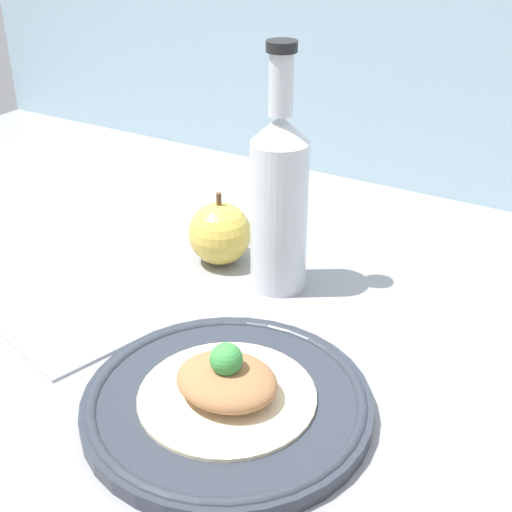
{
  "coord_description": "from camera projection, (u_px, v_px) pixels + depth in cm",
  "views": [
    {
      "loc": [
        34.06,
        -54.86,
        46.7
      ],
      "look_at": [
        0.46,
        2.5,
        10.7
      ],
      "focal_mm": 50.0,
      "sensor_mm": 36.0,
      "label": 1
    }
  ],
  "objects": [
    {
      "name": "ground_plane",
      "position": [
        241.0,
        363.0,
        0.8
      ],
      "size": [
        180.0,
        110.0,
        4.0
      ],
      "primitive_type": "cube",
      "color": "gray"
    },
    {
      "name": "plate",
      "position": [
        227.0,
        403.0,
        0.69
      ],
      "size": [
        28.4,
        28.4,
        2.04
      ],
      "color": "#2D333D",
      "rests_on": "ground_plane"
    },
    {
      "name": "plated_food",
      "position": [
        227.0,
        384.0,
        0.68
      ],
      "size": [
        17.41,
        17.41,
        6.2
      ],
      "color": "beige",
      "rests_on": "plate"
    },
    {
      "name": "cider_bottle",
      "position": [
        279.0,
        197.0,
        0.86
      ],
      "size": [
        7.07,
        7.07,
        30.58
      ],
      "color": "silver",
      "rests_on": "ground_plane"
    },
    {
      "name": "apple",
      "position": [
        220.0,
        233.0,
        0.95
      ],
      "size": [
        8.43,
        8.43,
        10.04
      ],
      "color": "gold",
      "rests_on": "ground_plane"
    },
    {
      "name": "napkin",
      "position": [
        61.0,
        327.0,
        0.82
      ],
      "size": [
        18.45,
        15.29,
        0.8
      ],
      "color": "#B7BCC6",
      "rests_on": "ground_plane"
    }
  ]
}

